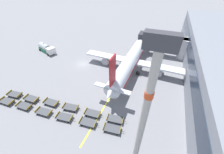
# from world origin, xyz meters

# --- Properties ---
(ground_plane) EXTENTS (500.00, 500.00, 0.00)m
(ground_plane) POSITION_xyz_m (0.00, 0.00, 0.00)
(ground_plane) COLOR gray
(jet_bridge) EXTENTS (17.93, 4.56, 7.02)m
(jet_bridge) POSITION_xyz_m (24.71, 15.65, 4.25)
(jet_bridge) COLOR silver
(jet_bridge) RESTS_ON ground_plane
(airplane) EXTENTS (29.07, 36.70, 11.64)m
(airplane) POSITION_xyz_m (15.08, 3.52, 3.40)
(airplane) COLOR silver
(airplane) RESTS_ON ground_plane
(fuel_tanker_primary) EXTENTS (8.48, 5.23, 3.01)m
(fuel_tanker_primary) POSITION_xyz_m (-17.03, 2.89, 1.25)
(fuel_tanker_primary) COLOR white
(fuel_tanker_primary) RESTS_ON ground_plane
(baggage_dolly_row_near_col_a) EXTENTS (3.92, 1.84, 0.92)m
(baggage_dolly_row_near_col_a) POSITION_xyz_m (-7.44, -20.45, 0.49)
(baggage_dolly_row_near_col_a) COLOR #424449
(baggage_dolly_row_near_col_a) RESTS_ON ground_plane
(baggage_dolly_row_near_col_b) EXTENTS (3.93, 1.87, 0.92)m
(baggage_dolly_row_near_col_b) POSITION_xyz_m (-2.70, -20.05, 0.49)
(baggage_dolly_row_near_col_b) COLOR #424449
(baggage_dolly_row_near_col_b) RESTS_ON ground_plane
(baggage_dolly_row_near_col_c) EXTENTS (3.94, 1.90, 0.92)m
(baggage_dolly_row_near_col_c) POSITION_xyz_m (2.46, -19.77, 0.49)
(baggage_dolly_row_near_col_c) COLOR #424449
(baggage_dolly_row_near_col_c) RESTS_ON ground_plane
(baggage_dolly_row_near_col_d) EXTENTS (3.97, 2.02, 0.92)m
(baggage_dolly_row_near_col_d) POSITION_xyz_m (7.23, -19.31, 0.49)
(baggage_dolly_row_near_col_d) COLOR #424449
(baggage_dolly_row_near_col_d) RESTS_ON ground_plane
(baggage_dolly_row_near_col_e) EXTENTS (3.95, 1.95, 0.92)m
(baggage_dolly_row_near_col_e) POSITION_xyz_m (12.25, -18.72, 0.49)
(baggage_dolly_row_near_col_e) COLOR #424449
(baggage_dolly_row_near_col_e) RESTS_ON ground_plane
(baggage_dolly_row_near_col_f) EXTENTS (3.96, 2.00, 0.92)m
(baggage_dolly_row_near_col_f) POSITION_xyz_m (17.08, -18.27, 0.49)
(baggage_dolly_row_near_col_f) COLOR #424449
(baggage_dolly_row_near_col_f) RESTS_ON ground_plane
(baggage_dolly_row_mid_a_col_a) EXTENTS (3.96, 2.00, 0.92)m
(baggage_dolly_row_mid_a_col_a) POSITION_xyz_m (-7.75, -18.21, 0.49)
(baggage_dolly_row_mid_a_col_a) COLOR #424449
(baggage_dolly_row_mid_a_col_a) RESTS_ON ground_plane
(baggage_dolly_row_mid_a_col_b) EXTENTS (3.92, 1.85, 0.92)m
(baggage_dolly_row_mid_a_col_b) POSITION_xyz_m (-2.91, -17.87, 0.49)
(baggage_dolly_row_mid_a_col_b) COLOR #424449
(baggage_dolly_row_mid_a_col_b) RESTS_ON ground_plane
(baggage_dolly_row_mid_a_col_c) EXTENTS (3.92, 1.85, 0.92)m
(baggage_dolly_row_mid_a_col_c) POSITION_xyz_m (2.10, -17.15, 0.49)
(baggage_dolly_row_mid_a_col_c) COLOR #424449
(baggage_dolly_row_mid_a_col_c) RESTS_ON ground_plane
(baggage_dolly_row_mid_a_col_d) EXTENTS (3.98, 2.08, 0.92)m
(baggage_dolly_row_mid_a_col_d) POSITION_xyz_m (6.95, -16.76, 0.49)
(baggage_dolly_row_mid_a_col_d) COLOR #424449
(baggage_dolly_row_mid_a_col_d) RESTS_ON ground_plane
(baggage_dolly_row_mid_a_col_e) EXTENTS (3.94, 1.92, 0.92)m
(baggage_dolly_row_mid_a_col_e) POSITION_xyz_m (12.06, -16.48, 0.49)
(baggage_dolly_row_mid_a_col_e) COLOR #424449
(baggage_dolly_row_mid_a_col_e) RESTS_ON ground_plane
(baggage_dolly_row_mid_a_col_f) EXTENTS (3.97, 2.04, 0.92)m
(baggage_dolly_row_mid_a_col_f) POSITION_xyz_m (16.88, -16.12, 0.49)
(baggage_dolly_row_mid_a_col_f) COLOR #424449
(baggage_dolly_row_mid_a_col_f) RESTS_ON ground_plane
(apron_light_mast) EXTENTS (2.00, 0.71, 21.02)m
(apron_light_mast) POSITION_xyz_m (22.17, -24.00, 11.80)
(apron_light_mast) COLOR #ADA89E
(apron_light_mast) RESTS_ON ground_plane
(stand_guidance_stripe) EXTENTS (1.49, 38.34, 0.01)m
(stand_guidance_stripe) POSITION_xyz_m (13.76, -4.13, 0.00)
(stand_guidance_stripe) COLOR yellow
(stand_guidance_stripe) RESTS_ON ground_plane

